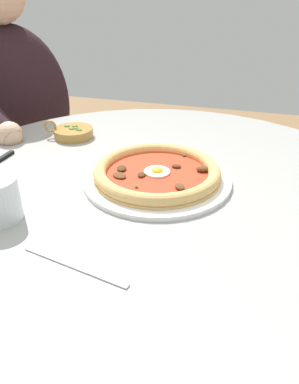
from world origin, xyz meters
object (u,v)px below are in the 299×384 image
Objects in this scene: dining_table at (155,228)px; olive_pan at (73,132)px; pizza_on_plate at (156,174)px; cafe_chair_diner at (12,152)px; diner_person at (25,159)px; fork_utensil at (74,266)px.

olive_pan is (-0.29, 0.20, 0.13)m from dining_table.
pizza_on_plate is 0.38× the size of cafe_chair_diner.
dining_table is 0.93× the size of diner_person.
pizza_on_plate is 0.34m from olive_pan.
pizza_on_plate is 0.27× the size of diner_person.
pizza_on_plate reaches higher than dining_table.
cafe_chair_diner reaches higher than dining_table.
pizza_on_plate is at bearing -32.62° from cafe_chair_diner.
fork_utensil is at bearing -48.17° from cafe_chair_diner.
pizza_on_plate is 2.45× the size of olive_pan.
diner_person reaches higher than cafe_chair_diner.
cafe_chair_diner is (-0.73, 0.48, -0.10)m from dining_table.
cafe_chair_diner is (-0.12, 0.08, -0.01)m from diner_person.
pizza_on_plate is 1.70× the size of fork_utensil.
olive_pan is 0.69× the size of fork_utensil.
fork_utensil is at bearing -50.32° from diner_person.
olive_pan is at bearing 147.52° from pizza_on_plate.
diner_person is at bearing 147.68° from pizza_on_plate.
fork_utensil is at bearing -63.08° from olive_pan.
diner_person is 0.14m from cafe_chair_diner.
diner_person is (-0.62, 0.39, -0.22)m from pizza_on_plate.
olive_pan is at bearing 116.92° from fork_utensil.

